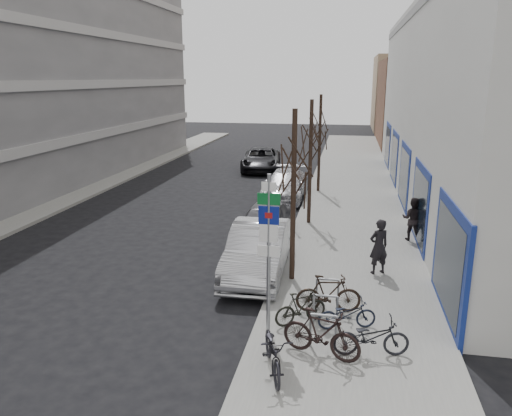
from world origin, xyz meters
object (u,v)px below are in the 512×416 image
at_px(bike_near_right, 321,333).
at_px(lane_car, 261,159).
at_px(meter_back, 307,186).
at_px(parked_car_mid, 264,222).
at_px(highway_sign_pole, 269,245).
at_px(tree_far, 320,120).
at_px(bike_mid_curb, 347,312).
at_px(bike_far_inner, 328,293).
at_px(parked_car_back, 285,185).
at_px(tree_mid, 311,133).
at_px(parked_car_front, 258,250).
at_px(tree_near, 294,156).
at_px(bike_mid_inner, 301,307).
at_px(pedestrian_near, 379,247).
at_px(bike_near_left, 273,348).
at_px(meter_front, 276,260).
at_px(pedestrian_far, 413,219).
at_px(bike_rack, 325,306).
at_px(bike_far_curb, 371,334).
at_px(meter_mid, 295,214).

height_order(bike_near_right, lane_car, lane_car).
xyz_separation_m(meter_back, parked_car_mid, (-1.16, -6.29, -0.17)).
bearing_deg(highway_sign_pole, tree_far, 89.31).
height_order(bike_mid_curb, parked_car_mid, parked_car_mid).
height_order(bike_far_inner, parked_car_back, parked_car_back).
distance_m(tree_mid, lane_car, 14.22).
height_order(tree_mid, parked_car_front, tree_mid).
bearing_deg(tree_near, parked_car_front, 156.60).
relative_size(tree_mid, bike_mid_inner, 3.66).
distance_m(tree_mid, parked_car_back, 6.14).
relative_size(bike_mid_curb, bike_far_inner, 0.84).
bearing_deg(pedestrian_near, bike_near_left, 39.65).
xyz_separation_m(tree_near, meter_front, (-0.45, -0.50, -3.19)).
bearing_deg(tree_near, tree_mid, 90.00).
xyz_separation_m(parked_car_back, pedestrian_far, (5.87, -6.60, 0.27)).
distance_m(bike_rack, bike_near_right, 1.56).
relative_size(tree_mid, bike_far_curb, 3.13).
distance_m(tree_far, meter_front, 13.88).
distance_m(meter_front, bike_mid_curb, 3.36).
relative_size(meter_back, parked_car_mid, 0.29).
bearing_deg(parked_car_front, highway_sign_pole, -77.86).
distance_m(tree_mid, meter_front, 7.70).
bearing_deg(bike_mid_curb, bike_near_right, 142.02).
relative_size(bike_rack, tree_mid, 0.41).
xyz_separation_m(meter_front, pedestrian_far, (4.65, 5.26, 0.11)).
xyz_separation_m(meter_back, bike_near_left, (0.65, -15.79, -0.19)).
bearing_deg(bike_far_inner, bike_far_curb, -161.54).
relative_size(tree_mid, lane_car, 0.98).
bearing_deg(bike_far_curb, highway_sign_pole, 64.47).
distance_m(bike_mid_curb, parked_car_front, 4.61).
relative_size(bike_rack, bike_mid_inner, 1.50).
xyz_separation_m(bike_mid_inner, lane_car, (-5.01, 22.57, 0.17)).
bearing_deg(meter_back, bike_far_inner, -82.39).
xyz_separation_m(highway_sign_pole, parked_car_back, (-1.47, 14.87, -1.70)).
bearing_deg(meter_back, pedestrian_far, -50.99).
bearing_deg(bike_near_right, bike_mid_inner, 40.60).
bearing_deg(pedestrian_near, parked_car_back, -95.61).
relative_size(tree_near, bike_near_left, 2.89).
bearing_deg(bike_mid_inner, bike_near_right, 168.03).
xyz_separation_m(meter_front, parked_car_mid, (-1.16, 4.71, -0.17)).
distance_m(bike_far_inner, parked_car_back, 13.84).
height_order(tree_mid, bike_near_right, tree_mid).
distance_m(meter_back, pedestrian_near, 10.05).
height_order(bike_rack, pedestrian_far, pedestrian_far).
distance_m(tree_far, pedestrian_near, 12.71).
bearing_deg(tree_far, bike_near_left, -89.39).
bearing_deg(highway_sign_pole, lane_car, 100.40).
bearing_deg(lane_car, meter_mid, -81.03).
distance_m(tree_near, bike_mid_curb, 4.94).
distance_m(bike_far_curb, parked_car_mid, 9.29).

